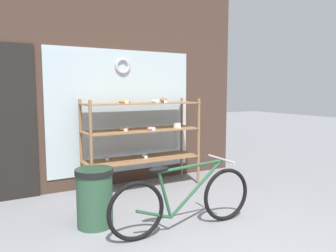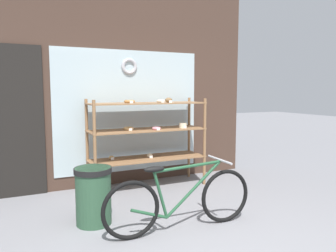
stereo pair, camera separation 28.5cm
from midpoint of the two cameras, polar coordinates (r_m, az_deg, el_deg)
storefront_facade at (r=5.15m, az=-12.29°, el=8.68°), size 4.59×0.13×3.54m
display_case at (r=4.95m, az=-6.09°, el=-1.00°), size 1.76×0.54×1.37m
bicycle at (r=3.54m, az=0.41°, el=-12.75°), size 1.70×0.46×0.73m
trash_bin at (r=3.75m, az=-14.84°, el=-11.60°), size 0.41×0.41×0.64m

